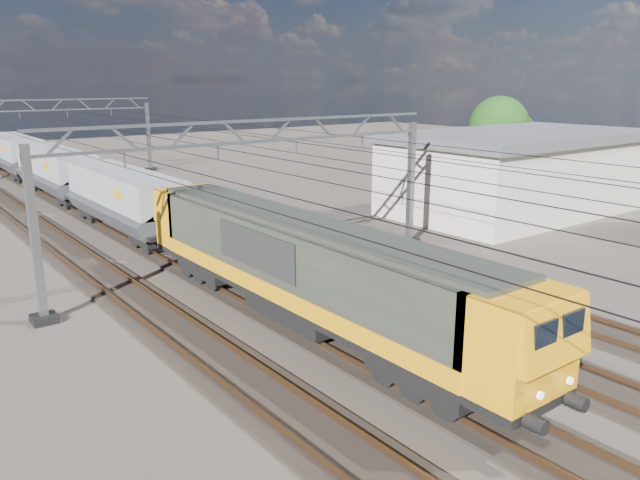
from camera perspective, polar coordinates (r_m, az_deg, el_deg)
ground at (r=25.79m, az=-0.61°, el=-5.42°), size 160.00×160.00×0.00m
track_outer_west at (r=22.95m, az=-12.86°, el=-8.20°), size 2.60×140.00×0.30m
track_loco at (r=24.70m, az=-4.36°, el=-6.20°), size 2.60×140.00×0.30m
track_inner_east at (r=26.94m, az=2.82°, el=-4.40°), size 2.60×140.00×0.30m
track_outer_east at (r=29.55m, az=8.78°, el=-2.84°), size 2.60×140.00×0.30m
catenary_gantry_mid at (r=28.00m, az=-5.53°, el=4.38°), size 19.90×0.90×7.11m
catenary_gantry_far at (r=61.41m, az=-23.74°, el=8.70°), size 19.90×0.90×7.11m
overhead_wires at (r=31.20m, az=-9.53°, el=8.70°), size 12.03×140.00×0.53m
locomotive at (r=22.37m, az=-1.63°, el=-2.29°), size 2.76×21.10×3.62m
hopper_wagon_lead at (r=37.85m, az=-17.45°, el=3.84°), size 3.38×13.00×3.25m
hopper_wagon_mid at (r=51.31m, az=-22.96°, el=5.99°), size 3.38×13.00×3.25m
hopper_wagon_third at (r=65.08m, az=-26.18°, el=7.22°), size 3.38×13.00×3.25m
industrial_shed at (r=44.88m, az=17.79°, el=6.02°), size 18.60×10.60×5.40m
tree_far at (r=55.91m, az=16.40°, el=9.77°), size 5.48×5.08×7.49m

